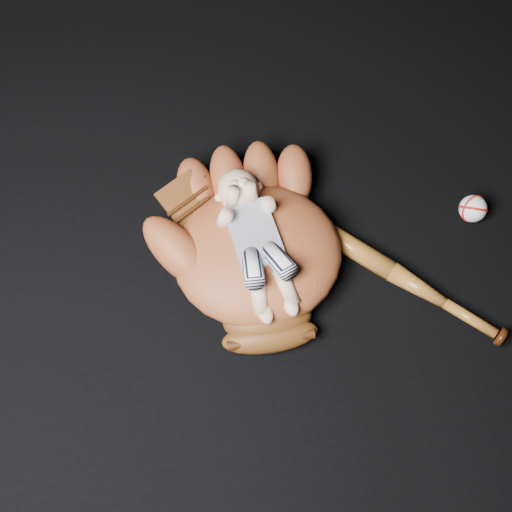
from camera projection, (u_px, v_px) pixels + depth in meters
name	position (u px, v px, depth m)	size (l,w,h in m)	color
baseball_glove	(257.00, 250.00, 1.37)	(0.45, 0.52, 0.16)	brown
newborn_baby	(258.00, 245.00, 1.32)	(0.16, 0.34, 0.14)	#DCAA8D
baseball_bat	(403.00, 278.00, 1.41)	(0.05, 0.49, 0.05)	brown
baseball	(473.00, 209.00, 1.47)	(0.06, 0.06, 0.06)	white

